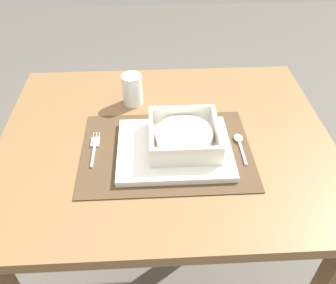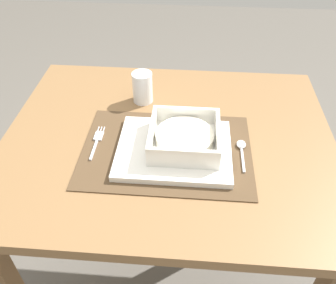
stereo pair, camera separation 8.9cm
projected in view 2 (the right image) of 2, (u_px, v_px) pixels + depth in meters
name	position (u px, v px, depth m)	size (l,w,h in m)	color
ground_plane	(168.00, 276.00, 1.44)	(6.00, 6.00, 0.00)	#59544C
dining_table	(168.00, 167.00, 1.03)	(0.89, 0.72, 0.74)	brown
placemat	(168.00, 150.00, 0.91)	(0.43, 0.31, 0.00)	#4C3823
serving_plate	(174.00, 149.00, 0.90)	(0.29, 0.23, 0.02)	white
porridge_bowl	(185.00, 138.00, 0.89)	(0.17, 0.17, 0.06)	white
fork	(97.00, 140.00, 0.94)	(0.02, 0.13, 0.00)	silver
spoon	(242.00, 148.00, 0.91)	(0.02, 0.11, 0.01)	silver
butter_knife	(229.00, 154.00, 0.89)	(0.01, 0.13, 0.01)	black
bread_knife	(220.00, 153.00, 0.90)	(0.01, 0.14, 0.01)	#59331E
drinking_glass	(143.00, 89.00, 1.06)	(0.06, 0.06, 0.09)	white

